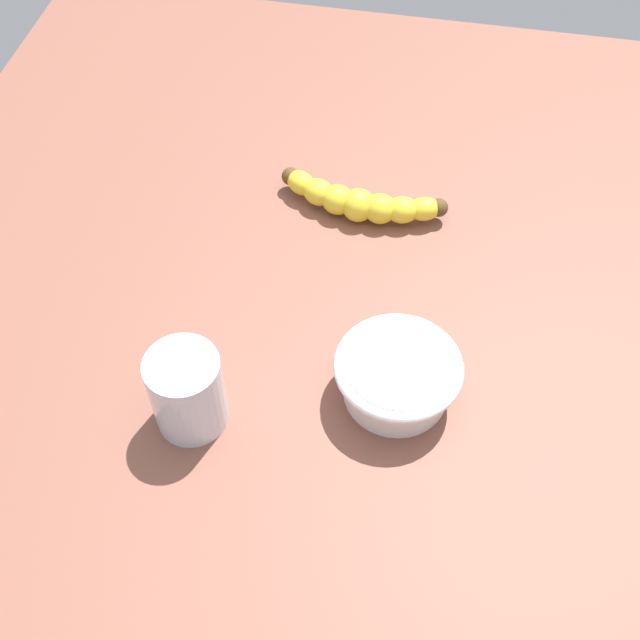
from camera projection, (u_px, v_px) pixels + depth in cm
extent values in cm
cube|color=brown|center=(390.00, 347.00, 86.74)|extent=(120.00, 120.00, 3.00)
ellipsoid|color=yellow|center=(301.00, 183.00, 97.04)|extent=(4.75, 4.35, 2.77)
ellipsoid|color=yellow|center=(318.00, 192.00, 96.09)|extent=(4.79, 4.40, 3.16)
ellipsoid|color=yellow|center=(338.00, 200.00, 95.33)|extent=(4.64, 4.40, 3.56)
ellipsoid|color=yellow|center=(358.00, 205.00, 94.77)|extent=(4.28, 4.34, 3.95)
ellipsoid|color=yellow|center=(380.00, 209.00, 94.42)|extent=(4.01, 3.70, 3.56)
ellipsoid|color=yellow|center=(402.00, 210.00, 94.29)|extent=(4.39, 3.80, 3.16)
ellipsoid|color=yellow|center=(424.00, 209.00, 94.38)|extent=(4.56, 3.85, 2.77)
sphere|color=#513819|center=(291.00, 176.00, 97.73)|extent=(2.17, 2.17, 2.17)
sphere|color=#513819|center=(439.00, 208.00, 94.52)|extent=(2.17, 2.17, 2.17)
cylinder|color=silver|center=(187.00, 391.00, 76.19)|extent=(7.10, 7.10, 9.12)
cylinder|color=#9ED294|center=(188.00, 396.00, 76.78)|extent=(6.60, 6.60, 7.14)
cylinder|color=white|center=(397.00, 378.00, 79.39)|extent=(10.50, 10.50, 5.28)
torus|color=white|center=(399.00, 367.00, 77.76)|extent=(12.61, 12.61, 1.20)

